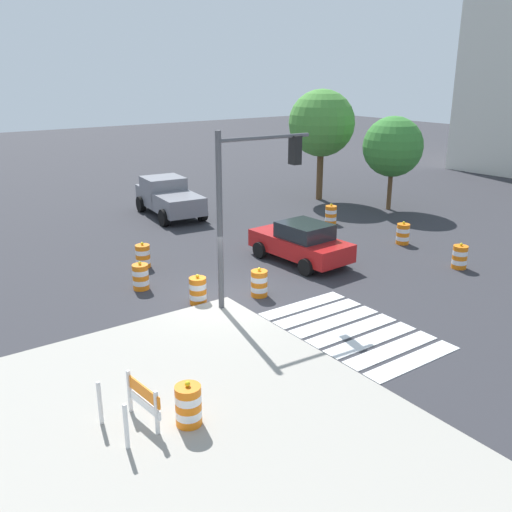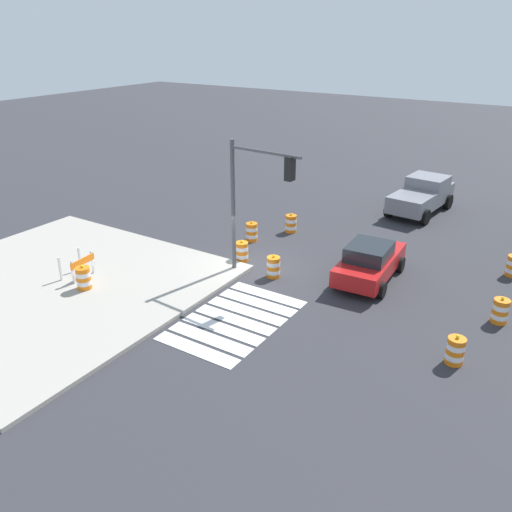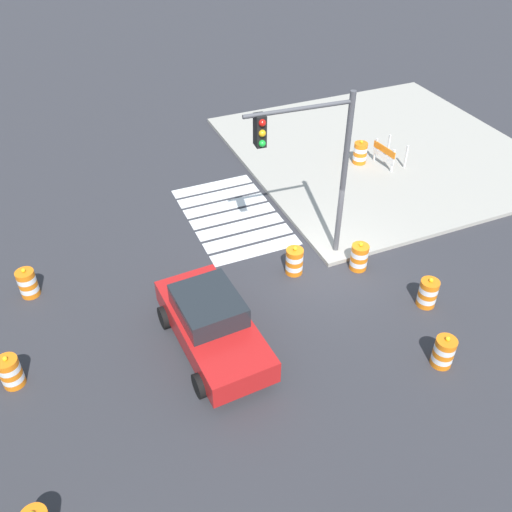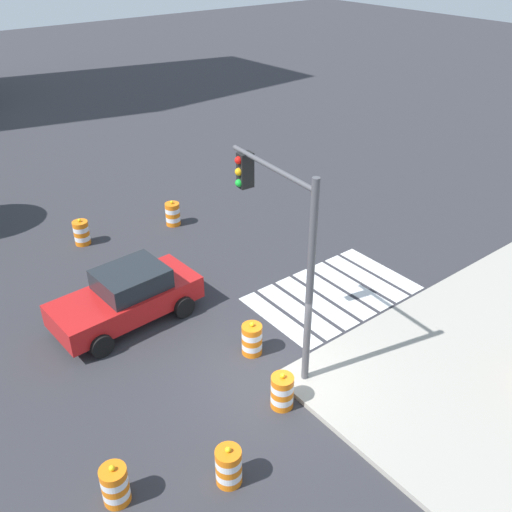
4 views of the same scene
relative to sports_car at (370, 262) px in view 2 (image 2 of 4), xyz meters
name	(u,v)px [view 2 (image 2 of 4)]	position (x,y,z in m)	size (l,w,h in m)	color
ground_plane	(254,269)	(1.70, -4.58, -0.81)	(120.00, 120.00, 0.00)	#2D2D33
sidewalk_corner	(48,286)	(7.70, -10.58, -0.74)	(12.00, 12.00, 0.15)	#9E998E
crosswalk_stripes	(235,320)	(5.70, -2.78, -0.80)	(5.10, 3.20, 0.02)	silver
sports_car	(370,262)	(0.00, 0.00, 0.00)	(4.40, 2.33, 1.63)	red
pickup_truck	(423,195)	(-9.94, -0.77, 0.16)	(5.32, 2.74, 1.92)	slate
traffic_barrel_near_corner	(291,224)	(-3.05, -5.39, -0.36)	(0.56, 0.56, 1.02)	orange
traffic_barrel_crosswalk_end	(242,252)	(1.30, -5.46, -0.36)	(0.56, 0.56, 1.02)	orange
traffic_barrel_median_near	(252,232)	(-0.98, -6.43, -0.36)	(0.56, 0.56, 1.02)	orange
traffic_barrel_far_curb	(500,311)	(0.75, 5.20, -0.36)	(0.56, 0.56, 1.02)	orange
traffic_barrel_lane_center	(455,351)	(4.16, 4.48, -0.36)	(0.56, 0.56, 1.02)	orange
traffic_barrel_opposite_curb	(273,267)	(1.93, -3.44, -0.36)	(0.56, 0.56, 1.02)	orange
traffic_barrel_on_sidewalk	(84,278)	(7.12, -9.04, -0.21)	(0.56, 0.56, 1.02)	orange
construction_barricade	(80,265)	(6.52, -9.93, -0.09)	(1.31, 0.90, 1.00)	silver
traffic_light_pole	(256,187)	(2.37, -4.05, 3.10)	(0.48, 3.29, 5.50)	#4C4C51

